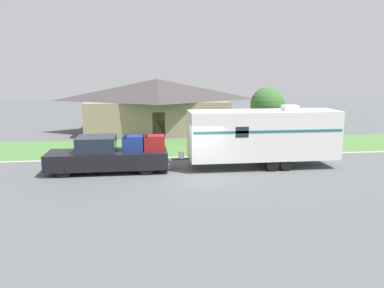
% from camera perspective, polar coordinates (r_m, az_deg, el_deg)
% --- Properties ---
extents(ground_plane, '(120.00, 120.00, 0.00)m').
position_cam_1_polar(ground_plane, '(19.30, 1.13, -4.82)').
color(ground_plane, '#515456').
extents(curb_strip, '(80.00, 0.30, 0.14)m').
position_cam_1_polar(curb_strip, '(22.89, -0.21, -2.13)').
color(curb_strip, '#999993').
rests_on(curb_strip, ground_plane).
extents(lawn_strip, '(80.00, 7.00, 0.03)m').
position_cam_1_polar(lawn_strip, '(26.44, -1.15, -0.49)').
color(lawn_strip, '#477538').
rests_on(lawn_strip, ground_plane).
extents(house_across_street, '(12.80, 7.64, 4.66)m').
position_cam_1_polar(house_across_street, '(33.42, -5.35, 6.00)').
color(house_across_street, gray).
rests_on(house_across_street, ground_plane).
extents(pickup_truck, '(6.38, 2.03, 2.03)m').
position_cam_1_polar(pickup_truck, '(20.30, -12.47, -1.68)').
color(pickup_truck, black).
rests_on(pickup_truck, ground_plane).
extents(travel_trailer, '(9.18, 2.22, 3.45)m').
position_cam_1_polar(travel_trailer, '(21.02, 10.79, 1.41)').
color(travel_trailer, black).
rests_on(travel_trailer, ground_plane).
extents(mailbox, '(0.48, 0.20, 1.42)m').
position_cam_1_polar(mailbox, '(23.91, -15.90, 0.49)').
color(mailbox, brown).
rests_on(mailbox, ground_plane).
extents(tree_in_yard, '(2.40, 2.40, 4.22)m').
position_cam_1_polar(tree_in_yard, '(26.98, 11.42, 5.93)').
color(tree_in_yard, brown).
rests_on(tree_in_yard, ground_plane).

